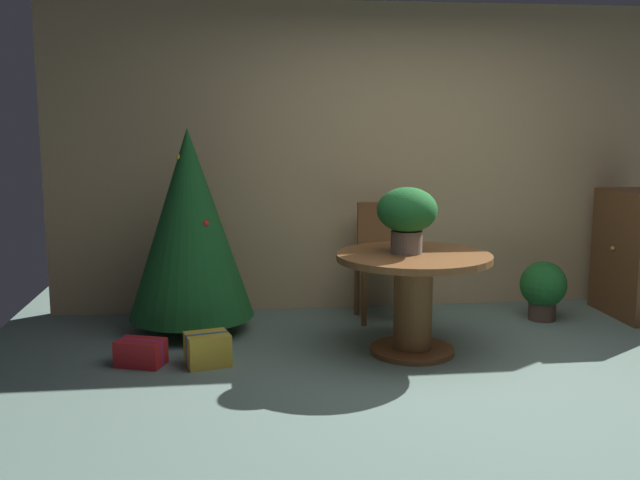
# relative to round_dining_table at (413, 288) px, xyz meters

# --- Properties ---
(ground_plane) EXTENTS (6.60, 6.60, 0.00)m
(ground_plane) POSITION_rel_round_dining_table_xyz_m (0.23, -0.83, -0.47)
(ground_plane) COLOR slate
(back_wall_panel) EXTENTS (6.00, 0.10, 2.60)m
(back_wall_panel) POSITION_rel_round_dining_table_xyz_m (0.23, 1.37, 0.83)
(back_wall_panel) COLOR tan
(back_wall_panel) RESTS_ON ground_plane
(round_dining_table) EXTENTS (1.07, 1.07, 0.71)m
(round_dining_table) POSITION_rel_round_dining_table_xyz_m (0.00, 0.00, 0.00)
(round_dining_table) COLOR brown
(round_dining_table) RESTS_ON ground_plane
(flower_vase) EXTENTS (0.42, 0.42, 0.46)m
(flower_vase) POSITION_rel_round_dining_table_xyz_m (-0.05, 0.02, 0.51)
(flower_vase) COLOR #665B51
(flower_vase) RESTS_ON round_dining_table
(wooden_chair_far) EXTENTS (0.47, 0.39, 0.95)m
(wooden_chair_far) POSITION_rel_round_dining_table_xyz_m (0.00, 0.96, 0.07)
(wooden_chair_far) COLOR brown
(wooden_chair_far) RESTS_ON ground_plane
(holiday_tree) EXTENTS (0.95, 0.95, 1.57)m
(holiday_tree) POSITION_rel_round_dining_table_xyz_m (-1.56, 0.71, 0.38)
(holiday_tree) COLOR brown
(holiday_tree) RESTS_ON ground_plane
(gift_box_gold) EXTENTS (0.33, 0.29, 0.22)m
(gift_box_gold) POSITION_rel_round_dining_table_xyz_m (-1.42, -0.09, -0.36)
(gift_box_gold) COLOR gold
(gift_box_gold) RESTS_ON ground_plane
(gift_box_red) EXTENTS (0.35, 0.29, 0.18)m
(gift_box_red) POSITION_rel_round_dining_table_xyz_m (-1.86, -0.04, -0.38)
(gift_box_red) COLOR red
(gift_box_red) RESTS_ON ground_plane
(wooden_cabinet) EXTENTS (0.45, 0.76, 1.05)m
(wooden_cabinet) POSITION_rel_round_dining_table_xyz_m (2.10, 0.76, 0.05)
(wooden_cabinet) COLOR brown
(wooden_cabinet) RESTS_ON ground_plane
(potted_plant) EXTENTS (0.38, 0.38, 0.49)m
(potted_plant) POSITION_rel_round_dining_table_xyz_m (1.27, 0.71, -0.20)
(potted_plant) COLOR #4C382D
(potted_plant) RESTS_ON ground_plane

